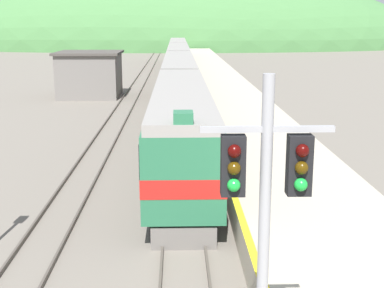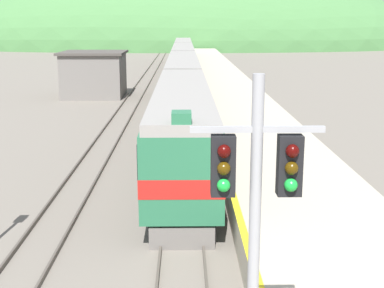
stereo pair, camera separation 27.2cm
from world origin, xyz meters
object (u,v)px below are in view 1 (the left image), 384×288
Objects in this scene: carriage_second at (179,79)px; express_train_lead_car at (181,126)px; signal_mast_main at (265,212)px; carriage_fourth at (178,51)px; carriage_third at (178,61)px.

express_train_lead_car is at bearing -90.00° from carriage_second.
carriage_second is at bearing 91.83° from signal_mast_main.
signal_mast_main is at bearing -88.17° from carriage_second.
signal_mast_main is (1.27, -39.75, 2.02)m from carriage_second.
carriage_second is 3.31× the size of signal_mast_main.
signal_mast_main is (1.27, -17.74, 2.01)m from express_train_lead_car.
carriage_fourth is 85.63m from signal_mast_main.
carriage_second is 1.00× the size of carriage_third.
express_train_lead_car is 0.90× the size of carriage_fourth.
express_train_lead_car is 44.94m from carriage_third.
carriage_fourth is (0.00, 22.93, 0.00)m from carriage_third.
express_train_lead_car is 22.01m from carriage_second.
carriage_third and carriage_fourth have the same top height.
carriage_second is at bearing 90.00° from express_train_lead_car.
signal_mast_main reaches higher than express_train_lead_car.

